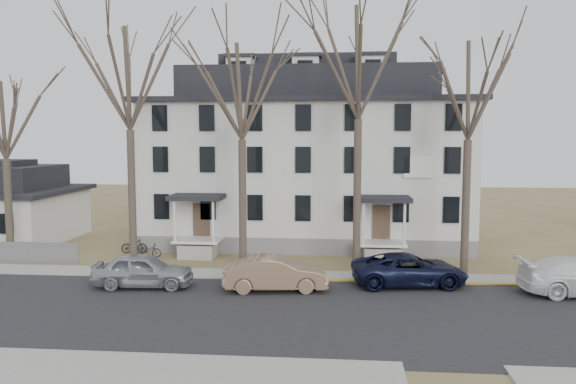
# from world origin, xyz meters

# --- Properties ---
(ground) EXTENTS (120.00, 120.00, 0.00)m
(ground) POSITION_xyz_m (0.00, 0.00, 0.00)
(ground) COLOR olive
(ground) RESTS_ON ground
(main_road) EXTENTS (120.00, 10.00, 0.04)m
(main_road) POSITION_xyz_m (0.00, 2.00, 0.00)
(main_road) COLOR #27272A
(main_road) RESTS_ON ground
(far_sidewalk) EXTENTS (120.00, 2.00, 0.08)m
(far_sidewalk) POSITION_xyz_m (0.00, 8.00, 0.00)
(far_sidewalk) COLOR #A09F97
(far_sidewalk) RESTS_ON ground
(yellow_curb) EXTENTS (14.00, 0.25, 0.06)m
(yellow_curb) POSITION_xyz_m (5.00, 7.10, 0.00)
(yellow_curb) COLOR gold
(yellow_curb) RESTS_ON ground
(boarding_house) EXTENTS (20.80, 12.36, 12.05)m
(boarding_house) POSITION_xyz_m (-2.00, 17.95, 5.38)
(boarding_house) COLOR slate
(boarding_house) RESTS_ON ground
(small_house) EXTENTS (8.70, 8.70, 5.00)m
(small_house) POSITION_xyz_m (-22.00, 16.00, 2.25)
(small_house) COLOR silver
(small_house) RESTS_ON ground
(tree_far_left) EXTENTS (8.40, 8.40, 13.72)m
(tree_far_left) POSITION_xyz_m (-11.00, 9.80, 10.34)
(tree_far_left) COLOR #473B31
(tree_far_left) RESTS_ON ground
(tree_mid_left) EXTENTS (7.80, 7.80, 12.74)m
(tree_mid_left) POSITION_xyz_m (-5.00, 9.80, 9.60)
(tree_mid_left) COLOR #473B31
(tree_mid_left) RESTS_ON ground
(tree_center) EXTENTS (9.00, 9.00, 14.70)m
(tree_center) POSITION_xyz_m (1.00, 9.80, 11.08)
(tree_center) COLOR #473B31
(tree_center) RESTS_ON ground
(tree_mid_right) EXTENTS (7.80, 7.80, 12.74)m
(tree_mid_right) POSITION_xyz_m (6.50, 9.80, 9.60)
(tree_mid_right) COLOR #473B31
(tree_mid_right) RESTS_ON ground
(tree_bungalow) EXTENTS (6.60, 6.60, 10.78)m
(tree_bungalow) POSITION_xyz_m (-18.00, 9.80, 8.12)
(tree_bungalow) COLOR #473B31
(tree_bungalow) RESTS_ON ground
(car_silver) EXTENTS (4.68, 2.17, 1.55)m
(car_silver) POSITION_xyz_m (-8.85, 5.27, 0.78)
(car_silver) COLOR #9EA3A8
(car_silver) RESTS_ON ground
(car_tan) EXTENTS (4.82, 2.18, 1.53)m
(car_tan) POSITION_xyz_m (-2.76, 5.28, 0.77)
(car_tan) COLOR #886A50
(car_tan) RESTS_ON ground
(car_navy) EXTENTS (5.57, 3.09, 1.47)m
(car_navy) POSITION_xyz_m (3.34, 6.69, 0.74)
(car_navy) COLOR black
(car_navy) RESTS_ON ground
(bicycle_left) EXTENTS (1.61, 0.68, 0.82)m
(bicycle_left) POSITION_xyz_m (-10.81, 11.45, 0.41)
(bicycle_left) COLOR black
(bicycle_left) RESTS_ON ground
(bicycle_right) EXTENTS (1.58, 0.64, 0.92)m
(bicycle_right) POSITION_xyz_m (-11.97, 12.50, 0.46)
(bicycle_right) COLOR black
(bicycle_right) RESTS_ON ground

